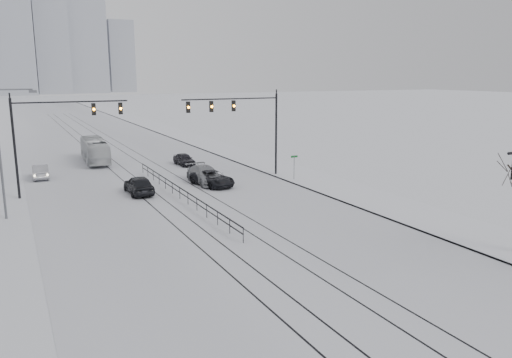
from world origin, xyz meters
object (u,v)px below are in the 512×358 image
Objects in this scene: sedan_sb_outer at (40,172)px; box_truck at (95,151)px; sedan_sb_inner at (139,185)px; sedan_nb_right at (205,175)px; sedan_nb_front at (212,179)px; sedan_nb_far at (184,159)px.

box_truck reaches higher than sedan_sb_outer.
sedan_sb_inner is 0.84× the size of sedan_nb_right.
sedan_sb_inner is at bearing 170.13° from sedan_nb_front.
box_truck reaches higher than sedan_sb_inner.
sedan_nb_front is 11.22m from sedan_nb_far.
box_truck is (6.18, 7.03, 0.68)m from sedan_sb_outer.
sedan_nb_front is 18.93m from box_truck.
sedan_nb_far is at bearing 146.12° from box_truck.
sedan_nb_front is at bearing -97.69° from sedan_nb_far.
sedan_nb_far is at bearing -175.18° from sedan_sb_outer.
sedan_sb_outer is 14.66m from sedan_nb_far.
sedan_sb_inner reaches higher than sedan_nb_far.
box_truck reaches higher than sedan_nb_right.
sedan_sb_outer is 9.38m from box_truck.
sedan_nb_front is at bearing 144.28° from sedan_sb_outer.
sedan_nb_far is (7.71, 11.30, -0.13)m from sedan_sb_inner.
sedan_nb_right is 0.56× the size of box_truck.
box_truck is at bearing 141.39° from sedan_nb_far.
sedan_nb_front is 0.90× the size of sedan_nb_right.
sedan_sb_inner reaches higher than sedan_nb_front.
sedan_nb_right is 9.93m from sedan_nb_far.
sedan_nb_front is (13.54, -10.40, 0.01)m from sedan_sb_outer.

